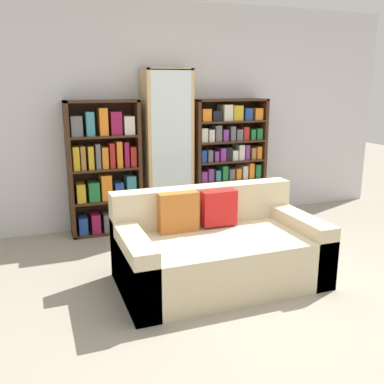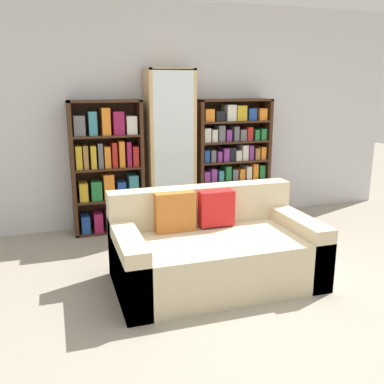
{
  "view_description": "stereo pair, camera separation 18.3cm",
  "coord_description": "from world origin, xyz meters",
  "views": [
    {
      "loc": [
        -1.68,
        -2.61,
        1.72
      ],
      "look_at": [
        -0.16,
        1.46,
        0.63
      ],
      "focal_mm": 40.0,
      "sensor_mm": 36.0,
      "label": 1
    },
    {
      "loc": [
        -1.51,
        -2.67,
        1.72
      ],
      "look_at": [
        -0.16,
        1.46,
        0.63
      ],
      "focal_mm": 40.0,
      "sensor_mm": 36.0,
      "label": 2
    }
  ],
  "objects": [
    {
      "name": "wall_back",
      "position": [
        0.0,
        2.55,
        1.35
      ],
      "size": [
        6.11,
        0.06,
        2.7
      ],
      "color": "silver",
      "rests_on": "ground"
    },
    {
      "name": "bookshelf_right",
      "position": [
        0.67,
        2.34,
        0.77
      ],
      "size": [
        0.96,
        0.32,
        1.55
      ],
      "color": "#3D2314",
      "rests_on": "ground"
    },
    {
      "name": "display_cabinet",
      "position": [
        -0.16,
        2.32,
        0.96
      ],
      "size": [
        0.56,
        0.36,
        1.91
      ],
      "color": "tan",
      "rests_on": "ground"
    },
    {
      "name": "couch",
      "position": [
        -0.21,
        0.66,
        0.29
      ],
      "size": [
        1.76,
        0.99,
        0.8
      ],
      "color": "beige",
      "rests_on": "ground"
    },
    {
      "name": "wine_bottle",
      "position": [
        0.47,
        1.5,
        0.14
      ],
      "size": [
        0.08,
        0.08,
        0.34
      ],
      "color": "#143819",
      "rests_on": "ground"
    },
    {
      "name": "ground_plane",
      "position": [
        0.0,
        0.0,
        0.0
      ],
      "size": [
        16.0,
        16.0,
        0.0
      ],
      "primitive_type": "plane",
      "color": "gray"
    },
    {
      "name": "bookshelf_left",
      "position": [
        -0.92,
        2.34,
        0.76
      ],
      "size": [
        0.83,
        0.32,
        1.56
      ],
      "color": "#3D2314",
      "rests_on": "ground"
    }
  ]
}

